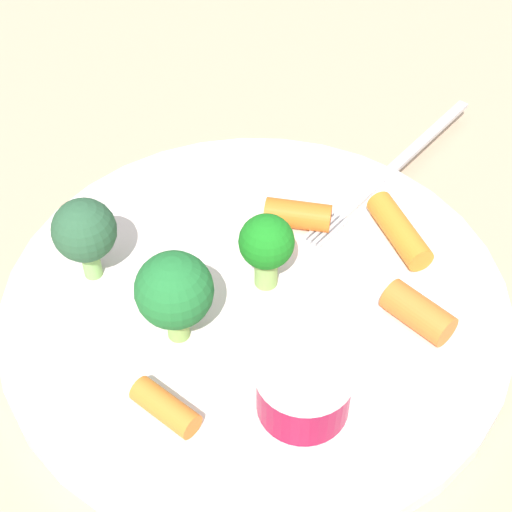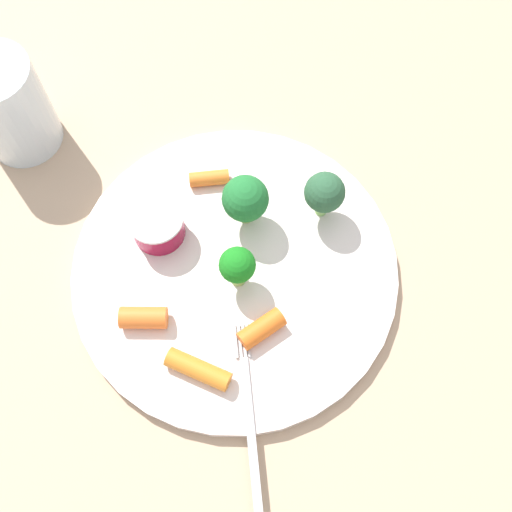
{
  "view_description": "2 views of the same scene",
  "coord_description": "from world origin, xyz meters",
  "views": [
    {
      "loc": [
        0.24,
        0.14,
        0.34
      ],
      "look_at": [
        -0.02,
        -0.01,
        0.02
      ],
      "focal_mm": 54.85,
      "sensor_mm": 36.0,
      "label": 1
    },
    {
      "loc": [
        -0.19,
        0.04,
        0.5
      ],
      "look_at": [
        0.0,
        -0.02,
        0.02
      ],
      "focal_mm": 43.49,
      "sensor_mm": 36.0,
      "label": 2
    }
  ],
  "objects": [
    {
      "name": "carrot_stick_3",
      "position": [
        -0.06,
        -0.01,
        0.02
      ],
      "size": [
        0.03,
        0.04,
        0.02
      ],
      "primitive_type": "cylinder",
      "rotation": [
        1.57,
        0.0,
        0.33
      ],
      "color": "orange",
      "rests_on": "plate"
    },
    {
      "name": "broccoli_floret_2",
      "position": [
        0.03,
        -0.09,
        0.05
      ],
      "size": [
        0.03,
        0.03,
        0.05
      ],
      "color": "#88C164",
      "rests_on": "plate"
    },
    {
      "name": "carrot_stick_2",
      "position": [
        -0.08,
        0.05,
        0.02
      ],
      "size": [
        0.05,
        0.05,
        0.02
      ],
      "primitive_type": "cylinder",
      "rotation": [
        1.57,
        0.0,
        5.59
      ],
      "color": "orange",
      "rests_on": "plate"
    },
    {
      "name": "carrot_stick_0",
      "position": [
        -0.03,
        0.08,
        0.02
      ],
      "size": [
        0.03,
        0.04,
        0.02
      ],
      "primitive_type": "cylinder",
      "rotation": [
        1.57,
        0.0,
        2.86
      ],
      "color": "orange",
      "rests_on": "plate"
    },
    {
      "name": "sauce_cup",
      "position": [
        0.05,
        0.05,
        0.03
      ],
      "size": [
        0.05,
        0.05,
        0.03
      ],
      "color": "maroon",
      "rests_on": "plate"
    },
    {
      "name": "plate",
      "position": [
        0.0,
        0.0,
        0.01
      ],
      "size": [
        0.28,
        0.28,
        0.01
      ],
      "primitive_type": "cylinder",
      "color": "silver",
      "rests_on": "ground_plane"
    },
    {
      "name": "drinking_glass",
      "position": [
        0.19,
        0.15,
        0.05
      ],
      "size": [
        0.07,
        0.07,
        0.1
      ],
      "primitive_type": "cylinder",
      "color": "silver",
      "rests_on": "ground_plane"
    },
    {
      "name": "fork",
      "position": [
        -0.13,
        0.02,
        0.01
      ],
      "size": [
        0.18,
        0.04,
        0.0
      ],
      "color": "#BCBCC0",
      "rests_on": "plate"
    },
    {
      "name": "broccoli_floret_0",
      "position": [
        0.04,
        -0.02,
        0.05
      ],
      "size": [
        0.04,
        0.04,
        0.05
      ],
      "color": "#8CB958",
      "rests_on": "plate"
    },
    {
      "name": "ground_plane",
      "position": [
        0.0,
        0.0,
        0.0
      ],
      "size": [
        2.4,
        2.4,
        0.0
      ],
      "primitive_type": "plane",
      "color": "tan"
    },
    {
      "name": "carrot_stick_1",
      "position": [
        0.09,
        -0.0,
        0.02
      ],
      "size": [
        0.02,
        0.04,
        0.01
      ],
      "primitive_type": "cylinder",
      "rotation": [
        1.57,
        0.0,
        6.12
      ],
      "color": "orange",
      "rests_on": "plate"
    },
    {
      "name": "broccoli_floret_1",
      "position": [
        -0.01,
        -0.0,
        0.04
      ],
      "size": [
        0.03,
        0.03,
        0.05
      ],
      "color": "#90BC5E",
      "rests_on": "plate"
    }
  ]
}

